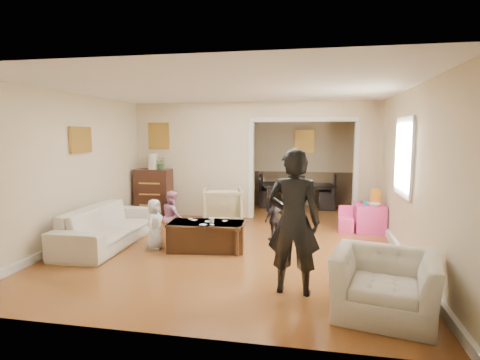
% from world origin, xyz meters
% --- Properties ---
extents(floor, '(7.00, 7.00, 0.00)m').
position_xyz_m(floor, '(0.00, 0.00, 0.00)').
color(floor, '#AD5E2C').
rests_on(floor, ground).
extents(partition_left, '(2.75, 0.18, 2.60)m').
position_xyz_m(partition_left, '(-1.38, 1.80, 1.30)').
color(partition_left, beige).
rests_on(partition_left, ground).
extents(partition_right, '(0.55, 0.18, 2.60)m').
position_xyz_m(partition_right, '(2.48, 1.80, 1.30)').
color(partition_right, beige).
rests_on(partition_right, ground).
extents(partition_header, '(2.22, 0.18, 0.35)m').
position_xyz_m(partition_header, '(1.10, 1.80, 2.42)').
color(partition_header, beige).
rests_on(partition_header, partition_right).
extents(window_pane, '(0.03, 0.95, 1.10)m').
position_xyz_m(window_pane, '(2.73, -0.40, 1.55)').
color(window_pane, white).
rests_on(window_pane, ground).
extents(framed_art_partition, '(0.45, 0.03, 0.55)m').
position_xyz_m(framed_art_partition, '(-2.20, 1.70, 1.85)').
color(framed_art_partition, brown).
rests_on(framed_art_partition, partition_left).
extents(framed_art_sofa_wall, '(0.03, 0.55, 0.40)m').
position_xyz_m(framed_art_sofa_wall, '(-2.71, -0.60, 1.80)').
color(framed_art_sofa_wall, brown).
extents(framed_art_alcove, '(0.45, 0.03, 0.55)m').
position_xyz_m(framed_art_alcove, '(1.10, 3.44, 1.70)').
color(framed_art_alcove, brown).
extents(sofa, '(0.93, 2.28, 0.66)m').
position_xyz_m(sofa, '(-2.12, -0.82, 0.33)').
color(sofa, beige).
rests_on(sofa, ground).
extents(armchair_back, '(0.99, 1.01, 0.76)m').
position_xyz_m(armchair_back, '(-0.54, 1.08, 0.38)').
color(armchair_back, tan).
rests_on(armchair_back, ground).
extents(armchair_front, '(1.21, 1.11, 0.67)m').
position_xyz_m(armchair_front, '(2.09, -2.69, 0.34)').
color(armchair_front, beige).
rests_on(armchair_front, ground).
extents(dresser, '(0.80, 0.45, 1.10)m').
position_xyz_m(dresser, '(-2.26, 1.45, 0.55)').
color(dresser, black).
rests_on(dresser, ground).
extents(table_lamp, '(0.22, 0.22, 0.36)m').
position_xyz_m(table_lamp, '(-2.26, 1.45, 1.28)').
color(table_lamp, beige).
rests_on(table_lamp, dresser).
extents(potted_plant, '(0.25, 0.21, 0.28)m').
position_xyz_m(potted_plant, '(-2.06, 1.45, 1.24)').
color(potted_plant, '#456E31').
rests_on(potted_plant, dresser).
extents(coffee_table, '(1.29, 0.77, 0.46)m').
position_xyz_m(coffee_table, '(-0.37, -0.79, 0.23)').
color(coffee_table, '#331E10').
rests_on(coffee_table, ground).
extents(coffee_cup, '(0.11, 0.11, 0.09)m').
position_xyz_m(coffee_cup, '(-0.27, -0.84, 0.50)').
color(coffee_cup, white).
rests_on(coffee_cup, coffee_table).
extents(play_table, '(0.56, 0.56, 0.53)m').
position_xyz_m(play_table, '(2.44, 0.92, 0.27)').
color(play_table, '#F33F9E').
rests_on(play_table, ground).
extents(cereal_box, '(0.20, 0.07, 0.30)m').
position_xyz_m(cereal_box, '(2.56, 1.02, 0.68)').
color(cereal_box, yellow).
rests_on(cereal_box, play_table).
extents(cyan_cup, '(0.08, 0.08, 0.08)m').
position_xyz_m(cyan_cup, '(2.34, 0.87, 0.57)').
color(cyan_cup, '#29C1CD').
rests_on(cyan_cup, play_table).
extents(toy_block, '(0.10, 0.08, 0.05)m').
position_xyz_m(toy_block, '(2.32, 1.04, 0.56)').
color(toy_block, red).
rests_on(toy_block, play_table).
extents(play_bowl, '(0.24, 0.24, 0.06)m').
position_xyz_m(play_bowl, '(2.49, 0.80, 0.56)').
color(play_bowl, white).
rests_on(play_bowl, play_table).
extents(dining_table, '(1.97, 1.39, 0.63)m').
position_xyz_m(dining_table, '(0.95, 3.03, 0.31)').
color(dining_table, black).
rests_on(dining_table, ground).
extents(adult_person, '(0.66, 0.46, 1.74)m').
position_xyz_m(adult_person, '(1.12, -2.28, 0.87)').
color(adult_person, black).
rests_on(adult_person, ground).
extents(child_kneel_a, '(0.28, 0.42, 0.84)m').
position_xyz_m(child_kneel_a, '(-1.22, -0.94, 0.42)').
color(child_kneel_a, silver).
rests_on(child_kneel_a, ground).
extents(child_kneel_b, '(0.52, 0.56, 0.92)m').
position_xyz_m(child_kneel_b, '(-1.07, -0.49, 0.46)').
color(child_kneel_b, pink).
rests_on(child_kneel_b, ground).
extents(child_toddler, '(0.44, 0.46, 0.77)m').
position_xyz_m(child_toddler, '(0.68, -0.04, 0.38)').
color(child_toddler, black).
rests_on(child_toddler, ground).
extents(craft_papers, '(0.72, 0.49, 0.00)m').
position_xyz_m(craft_papers, '(-0.42, -0.76, 0.46)').
color(craft_papers, white).
rests_on(craft_papers, coffee_table).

